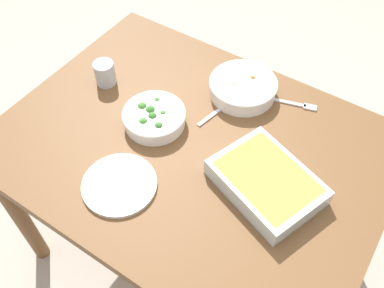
% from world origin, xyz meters
% --- Properties ---
extents(ground_plane, '(6.00, 6.00, 0.00)m').
position_xyz_m(ground_plane, '(0.00, 0.00, 0.00)').
color(ground_plane, '#B2A899').
extents(dining_table, '(1.20, 0.90, 0.74)m').
position_xyz_m(dining_table, '(0.00, 0.00, 0.65)').
color(dining_table, brown).
rests_on(dining_table, ground_plane).
extents(stew_bowl, '(0.23, 0.23, 0.06)m').
position_xyz_m(stew_bowl, '(-0.02, -0.28, 0.77)').
color(stew_bowl, white).
rests_on(stew_bowl, dining_table).
extents(broccoli_bowl, '(0.21, 0.21, 0.06)m').
position_xyz_m(broccoli_bowl, '(0.15, -0.01, 0.77)').
color(broccoli_bowl, white).
rests_on(broccoli_bowl, dining_table).
extents(baking_dish, '(0.36, 0.31, 0.06)m').
position_xyz_m(baking_dish, '(-0.27, 0.02, 0.77)').
color(baking_dish, silver).
rests_on(baking_dish, dining_table).
extents(drink_cup, '(0.07, 0.07, 0.08)m').
position_xyz_m(drink_cup, '(0.41, -0.07, 0.78)').
color(drink_cup, '#B2BCC6').
rests_on(drink_cup, dining_table).
extents(side_plate, '(0.22, 0.22, 0.01)m').
position_xyz_m(side_plate, '(0.09, 0.25, 0.75)').
color(side_plate, silver).
rests_on(side_plate, dining_table).
extents(spoon_by_stew, '(0.06, 0.18, 0.01)m').
position_xyz_m(spoon_by_stew, '(0.00, -0.18, 0.74)').
color(spoon_by_stew, silver).
rests_on(spoon_by_stew, dining_table).
extents(fork_on_table, '(0.17, 0.07, 0.01)m').
position_xyz_m(fork_on_table, '(-0.20, -0.34, 0.74)').
color(fork_on_table, silver).
rests_on(fork_on_table, dining_table).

